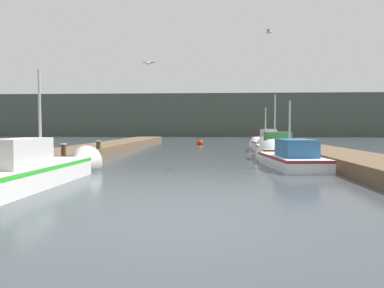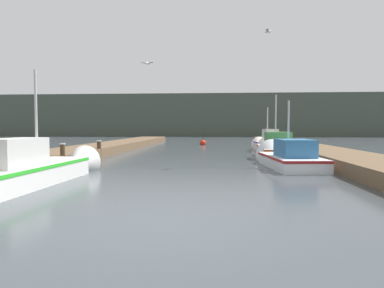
% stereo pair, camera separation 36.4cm
% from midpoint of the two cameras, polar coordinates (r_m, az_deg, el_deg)
% --- Properties ---
extents(ground_plane, '(200.00, 200.00, 0.00)m').
position_cam_midpoint_polar(ground_plane, '(6.22, -4.81, -13.34)').
color(ground_plane, '#3D4449').
extents(dock_left, '(2.92, 40.00, 0.53)m').
position_cam_midpoint_polar(dock_left, '(23.27, -16.21, -0.86)').
color(dock_left, brown).
rests_on(dock_left, ground_plane).
extents(dock_right, '(2.92, 40.00, 0.53)m').
position_cam_midpoint_polar(dock_right, '(22.78, 18.50, -0.97)').
color(dock_right, brown).
rests_on(dock_right, ground_plane).
extents(distant_shore_ridge, '(120.00, 16.00, 7.55)m').
position_cam_midpoint_polar(distant_shore_ridge, '(67.33, 2.43, 4.62)').
color(distant_shore_ridge, '#424C42').
rests_on(distant_shore_ridge, ground_plane).
extents(fishing_boat_0, '(1.63, 6.51, 3.82)m').
position_cam_midpoint_polar(fishing_boat_0, '(11.81, -23.88, -3.63)').
color(fishing_boat_0, silver).
rests_on(fishing_boat_0, ground_plane).
extents(fishing_boat_1, '(2.22, 5.52, 3.46)m').
position_cam_midpoint_polar(fishing_boat_1, '(15.74, 14.88, -2.12)').
color(fishing_boat_1, silver).
rests_on(fishing_boat_1, ground_plane).
extents(fishing_boat_2, '(2.02, 6.34, 4.11)m').
position_cam_midpoint_polar(fishing_boat_2, '(20.69, 12.95, -0.78)').
color(fishing_boat_2, silver).
rests_on(fishing_boat_2, ground_plane).
extents(fishing_boat_3, '(1.78, 5.03, 3.42)m').
position_cam_midpoint_polar(fishing_boat_3, '(25.29, 11.59, -0.02)').
color(fishing_boat_3, silver).
rests_on(fishing_boat_3, ground_plane).
extents(mooring_piling_0, '(0.27, 0.27, 0.98)m').
position_cam_midpoint_polar(mooring_piling_0, '(19.55, -15.84, -0.87)').
color(mooring_piling_0, '#473523').
rests_on(mooring_piling_0, ground_plane).
extents(mooring_piling_1, '(0.23, 0.23, 1.04)m').
position_cam_midpoint_polar(mooring_piling_1, '(15.29, -21.24, -1.85)').
color(mooring_piling_1, '#473523').
rests_on(mooring_piling_1, ground_plane).
extents(mooring_piling_3, '(0.35, 0.35, 0.99)m').
position_cam_midpoint_polar(mooring_piling_3, '(12.15, -28.53, -3.29)').
color(mooring_piling_3, '#473523').
rests_on(mooring_piling_3, ground_plane).
extents(channel_buoy, '(0.62, 0.62, 1.12)m').
position_cam_midpoint_polar(channel_buoy, '(32.97, 1.01, 0.17)').
color(channel_buoy, red).
rests_on(channel_buoy, ground_plane).
extents(seagull_lead, '(0.31, 0.56, 0.12)m').
position_cam_midpoint_polar(seagull_lead, '(16.33, 12.04, 17.79)').
color(seagull_lead, white).
extents(seagull_1, '(0.56, 0.29, 0.12)m').
position_cam_midpoint_polar(seagull_1, '(15.43, -7.94, 13.20)').
color(seagull_1, white).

